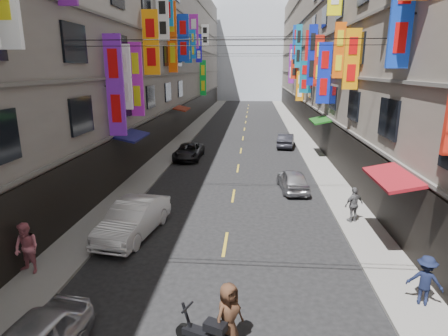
% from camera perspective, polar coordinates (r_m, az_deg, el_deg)
% --- Properties ---
extents(sidewalk_left, '(2.00, 90.00, 0.12)m').
position_cam_1_polar(sidewalk_left, '(39.13, -5.94, 4.74)').
color(sidewalk_left, slate).
rests_on(sidewalk_left, ground).
extents(sidewalk_right, '(2.00, 90.00, 0.12)m').
position_cam_1_polar(sidewalk_right, '(38.81, 11.82, 4.42)').
color(sidewalk_right, slate).
rests_on(sidewalk_right, ground).
extents(building_row_left, '(10.14, 90.00, 19.00)m').
position_cam_1_polar(building_row_left, '(40.14, -15.20, 18.09)').
color(building_row_left, gray).
rests_on(building_row_left, ground).
extents(building_row_right, '(10.14, 90.00, 19.00)m').
position_cam_1_polar(building_row_right, '(39.51, 21.66, 17.65)').
color(building_row_right, gray).
rests_on(building_row_right, ground).
extents(haze_block, '(18.00, 8.00, 22.00)m').
position_cam_1_polar(haze_block, '(87.98, 4.03, 17.53)').
color(haze_block, silver).
rests_on(haze_block, ground).
extents(shop_signage, '(14.00, 55.00, 12.32)m').
position_cam_1_polar(shop_signage, '(30.54, 2.20, 19.02)').
color(shop_signage, '#150DA2').
rests_on(shop_signage, ground).
extents(street_awnings, '(13.99, 35.20, 0.41)m').
position_cam_1_polar(street_awnings, '(22.35, -1.48, 4.83)').
color(street_awnings, '#12441E').
rests_on(street_awnings, ground).
extents(overhead_cables, '(14.00, 38.04, 1.24)m').
position_cam_1_polar(overhead_cables, '(25.97, 2.33, 19.07)').
color(overhead_cables, black).
rests_on(overhead_cables, ground).
extents(lane_markings, '(0.12, 80.20, 0.01)m').
position_cam_1_polar(lane_markings, '(35.57, 2.76, 3.69)').
color(lane_markings, gold).
rests_on(lane_markings, ground).
extents(scooter_crossing, '(1.71, 0.84, 1.14)m').
position_cam_1_polar(scooter_crossing, '(10.29, -2.50, -24.02)').
color(scooter_crossing, black).
rests_on(scooter_crossing, ground).
extents(scooter_far_right, '(0.78, 1.74, 1.14)m').
position_cam_1_polar(scooter_far_right, '(23.00, 9.84, -1.65)').
color(scooter_far_right, black).
rests_on(scooter_far_right, ground).
extents(car_left_mid, '(2.28, 4.78, 1.51)m').
position_cam_1_polar(car_left_mid, '(16.44, -13.64, -7.52)').
color(car_left_mid, white).
rests_on(car_left_mid, ground).
extents(car_left_far, '(2.05, 4.35, 1.20)m').
position_cam_1_polar(car_left_far, '(29.59, -5.41, 2.53)').
color(car_left_far, black).
rests_on(car_left_far, ground).
extents(car_right_mid, '(1.82, 3.80, 1.25)m').
position_cam_1_polar(car_right_mid, '(22.13, 10.44, -1.84)').
color(car_right_mid, '#B2B1B6').
rests_on(car_right_mid, ground).
extents(car_right_far, '(1.87, 3.98, 1.26)m').
position_cam_1_polar(car_right_far, '(34.39, 9.40, 4.18)').
color(car_right_far, '#24242B').
rests_on(car_right_far, ground).
extents(pedestrian_lfar, '(1.00, 0.81, 1.80)m').
position_cam_1_polar(pedestrian_lfar, '(14.56, -27.87, -10.78)').
color(pedestrian_lfar, '#D67180').
rests_on(pedestrian_lfar, sidewalk_left).
extents(pedestrian_rnear, '(1.12, 0.87, 1.54)m').
position_cam_1_polar(pedestrian_rnear, '(12.90, 28.33, -14.83)').
color(pedestrian_rnear, '#121933').
rests_on(pedestrian_rnear, sidewalk_right).
extents(pedestrian_rfar, '(1.10, 0.92, 1.63)m').
position_cam_1_polar(pedestrian_rfar, '(18.04, 19.18, -5.29)').
color(pedestrian_rfar, '#5E5E60').
rests_on(pedestrian_rfar, sidewalk_right).
extents(pedestrian_crossing, '(1.01, 1.03, 1.75)m').
position_cam_1_polar(pedestrian_crossing, '(10.16, 0.70, -21.51)').
color(pedestrian_crossing, '#472C1C').
rests_on(pedestrian_crossing, ground).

